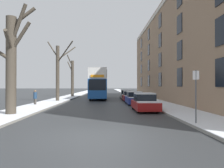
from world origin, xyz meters
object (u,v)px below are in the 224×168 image
Objects in this scene: bare_tree_left_0 at (11,61)px; double_decker_bus at (99,83)px; parked_car_1 at (135,98)px; pedestrian_left_sidewalk at (35,97)px; parked_car_3 at (126,95)px; bare_tree_left_1 at (58,70)px; bare_tree_left_2 at (72,77)px; street_sign_post at (196,94)px; parked_car_2 at (130,96)px; parked_car_0 at (145,103)px.

bare_tree_left_0 is 19.29m from double_decker_bus.
pedestrian_left_sidewalk is (-10.10, -1.69, 0.22)m from parked_car_1.
pedestrian_left_sidewalk is (-0.80, 7.30, -2.79)m from bare_tree_left_0.
parked_car_3 is (4.21, 0.40, -1.85)m from double_decker_bus.
parked_car_1 is at bearing -22.88° from bare_tree_left_1.
bare_tree_left_2 is 1.68× the size of parked_car_1.
bare_tree_left_0 is at bearing -105.33° from double_decker_bus.
double_decker_bus is at bearing 99.62° from pedestrian_left_sidewalk.
street_sign_post is at bearing -19.77° from bare_tree_left_0.
parked_car_3 is at bearing 90.00° from parked_car_2.
bare_tree_left_0 is 1.65× the size of parked_car_1.
parked_car_1 is at bearing -90.00° from parked_car_3.
bare_tree_left_0 reaches higher than parked_car_0.
bare_tree_left_2 reaches higher than bare_tree_left_0.
bare_tree_left_0 is 21.34m from parked_car_3.
double_decker_bus is (4.94, -6.07, -1.09)m from bare_tree_left_2.
bare_tree_left_0 is at bearing -123.62° from parked_car_2.
bare_tree_left_1 is 10.34m from parked_car_1.
bare_tree_left_1 is 2.83× the size of street_sign_post.
parked_car_0 is (4.21, -15.74, -1.83)m from double_decker_bus.
bare_tree_left_2 is at bearing 90.52° from bare_tree_left_1.
pedestrian_left_sidewalk reaches higher than parked_car_3.
parked_car_2 is at bearing 7.44° from bare_tree_left_1.
parked_car_0 reaches higher than parked_car_2.
parked_car_0 is 11.05m from pedestrian_left_sidewalk.
double_decker_bus is at bearing 103.93° from street_sign_post.
bare_tree_left_1 is 6.38m from pedestrian_left_sidewalk.
pedestrian_left_sidewalk is at bearing -146.51° from parked_car_2.
bare_tree_left_2 is 0.71× the size of double_decker_bus.
parked_car_3 is at bearing 86.34° from pedestrian_left_sidewalk.
double_decker_bus reaches higher than pedestrian_left_sidewalk.
parked_car_3 is 1.51× the size of street_sign_post.
parked_car_0 is at bearing -75.04° from double_decker_bus.
parked_car_3 reaches higher than parked_car_2.
bare_tree_left_1 is at bearing 116.35° from pedestrian_left_sidewalk.
bare_tree_left_2 is 1.81× the size of parked_car_0.
parked_car_2 is (9.15, -10.65, -2.95)m from bare_tree_left_2.
parked_car_1 is at bearing 46.70° from pedestrian_left_sidewalk.
bare_tree_left_1 is 1.90× the size of parked_car_0.
bare_tree_left_2 is 30.41m from street_sign_post.
double_decker_bus is at bearing 74.67° from bare_tree_left_0.
parked_car_2 is 1.41× the size of street_sign_post.
bare_tree_left_2 is at bearing 148.21° from parked_car_3.
pedestrian_left_sidewalk is at bearing 135.82° from street_sign_post.
bare_tree_left_1 is 1.88× the size of parked_car_3.
parked_car_0 is 0.99× the size of parked_car_3.
double_decker_bus is (5.09, 18.57, -1.16)m from bare_tree_left_0.
bare_tree_left_1 is at bearing 132.19° from parked_car_0.
double_decker_bus is at bearing 132.53° from parked_car_2.
bare_tree_left_1 reaches higher than parked_car_1.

